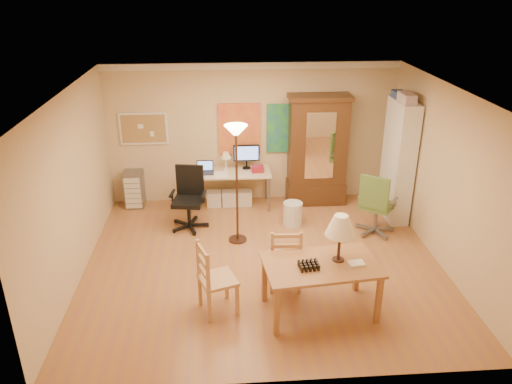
{
  "coord_description": "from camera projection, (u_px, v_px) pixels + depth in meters",
  "views": [
    {
      "loc": [
        -0.6,
        -6.71,
        4.16
      ],
      "look_at": [
        -0.09,
        0.3,
        1.08
      ],
      "focal_mm": 35.0,
      "sensor_mm": 36.0,
      "label": 1
    }
  ],
  "objects": [
    {
      "name": "dining_table",
      "position": [
        328.0,
        253.0,
        6.4
      ],
      "size": [
        1.56,
        1.04,
        1.38
      ],
      "color": "brown",
      "rests_on": "floor"
    },
    {
      "name": "armoire",
      "position": [
        317.0,
        157.0,
        9.6
      ],
      "size": [
        1.16,
        0.55,
        2.14
      ],
      "color": "#3E1B11",
      "rests_on": "floor"
    },
    {
      "name": "office_chair_black",
      "position": [
        189.0,
        212.0,
        8.83
      ],
      "size": [
        0.68,
        0.68,
        1.11
      ],
      "color": "black",
      "rests_on": "floor"
    },
    {
      "name": "torchiere_lamp",
      "position": [
        236.0,
        150.0,
        7.85
      ],
      "size": [
        0.37,
        0.37,
        2.02
      ],
      "color": "#452A1B",
      "rests_on": "floor"
    },
    {
      "name": "art_panel_left",
      "position": [
        239.0,
        129.0,
        9.5
      ],
      "size": [
        0.8,
        0.04,
        1.0
      ],
      "primitive_type": "cube",
      "color": "#FBAC29",
      "rests_on": "floor"
    },
    {
      "name": "crown_molding",
      "position": [
        252.0,
        66.0,
        9.03
      ],
      "size": [
        5.5,
        0.08,
        0.12
      ],
      "primitive_type": "cube",
      "color": "white",
      "rests_on": "floor"
    },
    {
      "name": "corkboard",
      "position": [
        144.0,
        129.0,
        9.36
      ],
      "size": [
        0.9,
        0.04,
        0.62
      ],
      "primitive_type": "cube",
      "color": "tan",
      "rests_on": "floor"
    },
    {
      "name": "computer_desk",
      "position": [
        231.0,
        185.0,
        9.61
      ],
      "size": [
        1.59,
        0.69,
        1.2
      ],
      "color": "beige",
      "rests_on": "floor"
    },
    {
      "name": "drawer_cart",
      "position": [
        134.0,
        189.0,
        9.64
      ],
      "size": [
        0.35,
        0.42,
        0.7
      ],
      "color": "slate",
      "rests_on": "floor"
    },
    {
      "name": "floor",
      "position": [
        263.0,
        262.0,
        7.84
      ],
      "size": [
        5.5,
        5.5,
        0.0
      ],
      "primitive_type": "plane",
      "color": "#A56F3A",
      "rests_on": "ground"
    },
    {
      "name": "wastebin",
      "position": [
        293.0,
        214.0,
        8.94
      ],
      "size": [
        0.35,
        0.35,
        0.43
      ],
      "primitive_type": "cylinder",
      "color": "silver",
      "rests_on": "floor"
    },
    {
      "name": "art_panel_right",
      "position": [
        286.0,
        128.0,
        9.56
      ],
      "size": [
        0.75,
        0.04,
        0.95
      ],
      "primitive_type": "cube",
      "color": "#226E8B",
      "rests_on": "floor"
    },
    {
      "name": "bookshelf",
      "position": [
        398.0,
        161.0,
        8.92
      ],
      "size": [
        0.33,
        0.87,
        2.19
      ],
      "color": "white",
      "rests_on": "floor"
    },
    {
      "name": "office_chair_green",
      "position": [
        375.0,
        218.0,
        8.62
      ],
      "size": [
        0.71,
        0.71,
        1.12
      ],
      "color": "slate",
      "rests_on": "floor"
    },
    {
      "name": "ladder_chair_left",
      "position": [
        215.0,
        280.0,
        6.54
      ],
      "size": [
        0.58,
        0.59,
        1.01
      ],
      "color": "#A5704B",
      "rests_on": "floor"
    },
    {
      "name": "ladder_chair_back",
      "position": [
        285.0,
        260.0,
        7.05
      ],
      "size": [
        0.47,
        0.45,
        0.97
      ],
      "color": "#A5704B",
      "rests_on": "floor"
    }
  ]
}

